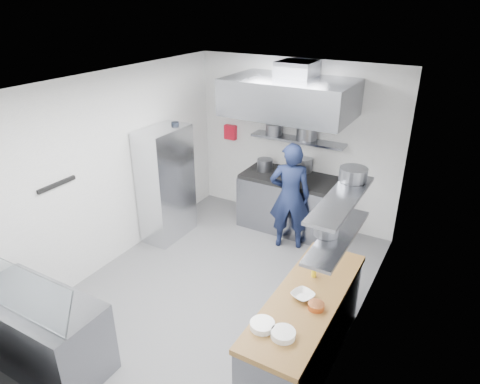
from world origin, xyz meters
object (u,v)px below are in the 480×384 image
Objects in this scene: chef at (290,196)px; wire_rack at (166,184)px; gas_range at (288,204)px; display_case at (41,332)px.

wire_rack reaches higher than chef.
wire_rack reaches higher than gas_range.
wire_rack is at bearing -143.24° from gas_range.
display_case is at bearing -104.54° from gas_range.
chef is at bearing 69.84° from display_case.
chef is at bearing 19.76° from wire_rack.
chef reaches higher than display_case.
display_case is at bearing 47.29° from chef.
wire_rack is 2.98m from display_case.
wire_rack reaches higher than display_case.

